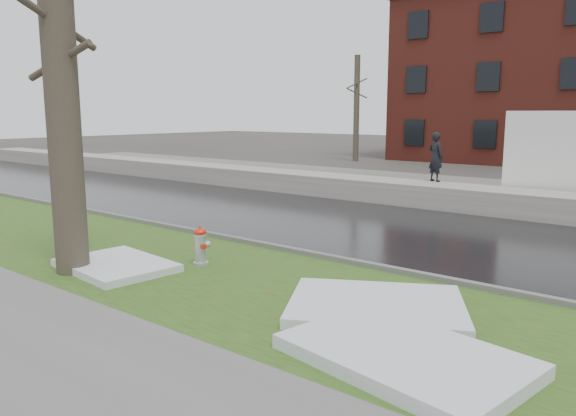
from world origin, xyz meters
The scene contains 15 objects.
ground centered at (0.00, 0.00, 0.00)m, with size 120.00×120.00×0.00m, color #47423D.
verge centered at (0.00, -1.25, 0.02)m, with size 60.00×4.50×0.04m, color #274918.
sidewalk centered at (0.00, -5.00, 0.03)m, with size 60.00×3.00×0.05m, color slate.
road centered at (0.00, 4.50, 0.01)m, with size 60.00×7.00×0.03m, color black.
parking_lot centered at (0.00, 13.00, 0.01)m, with size 60.00×9.00×0.03m, color slate.
curb centered at (0.00, 1.00, 0.07)m, with size 60.00×0.15×0.14m, color slate.
snowbank centered at (0.00, 8.70, 0.38)m, with size 60.00×1.60×0.75m, color #ACA69D.
bg_tree_left centered at (-12.00, 22.00, 3.33)m, with size 1.40×1.62×6.50m.
bg_tree_center centered at (-6.00, 26.00, 3.33)m, with size 1.40×1.62×6.50m.
fire_hydrant centered at (-1.25, -0.92, 0.45)m, with size 0.38×0.36×0.77m.
tree centered at (-2.77, -2.77, 3.84)m, with size 1.56×1.82×7.54m.
worker centered at (-0.98, 9.30, 1.57)m, with size 0.60×0.39×1.63m, color black.
snow_patch_near centered at (2.78, -1.05, 0.12)m, with size 2.60×2.00×0.16m, color silver.
snow_patch_far centered at (-2.30, -2.15, 0.11)m, with size 2.20×1.60×0.14m, color silver.
snow_patch_side centered at (3.96, -2.40, 0.13)m, with size 2.80×1.80×0.18m, color silver.
Camera 1 is at (6.83, -8.22, 3.01)m, focal length 35.00 mm.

